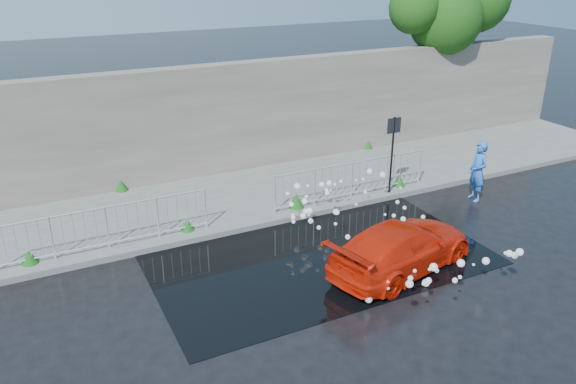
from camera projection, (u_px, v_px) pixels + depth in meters
name	position (u px, v px, depth m)	size (l,w,h in m)	color
ground	(318.00, 279.00, 12.74)	(90.00, 90.00, 0.00)	black
pavement	(236.00, 197.00, 16.82)	(30.00, 4.00, 0.15)	#5C5B57
curb	(264.00, 223.00, 15.18)	(30.00, 0.25, 0.16)	#5C5B57
retaining_wall	(209.00, 120.00, 17.92)	(30.00, 0.60, 3.50)	#5D554E
puddle	(316.00, 254.00, 13.76)	(8.00, 5.00, 0.01)	black
sign_post	(393.00, 143.00, 16.34)	(0.45, 0.06, 2.50)	black
tree	(452.00, 11.00, 20.99)	(5.14, 2.78, 6.43)	#332114
railing_left	(107.00, 226.00, 13.56)	(5.05, 0.05, 1.10)	silver
railing_right	(352.00, 178.00, 16.44)	(5.05, 0.05, 1.10)	silver
weeds	(242.00, 196.00, 16.27)	(12.17, 3.93, 0.42)	#124412
water_spray	(378.00, 226.00, 13.55)	(3.63, 5.81, 1.14)	white
red_car	(402.00, 247.00, 12.94)	(1.60, 3.94, 1.14)	red
person	(478.00, 171.00, 16.49)	(0.66, 0.43, 1.81)	blue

